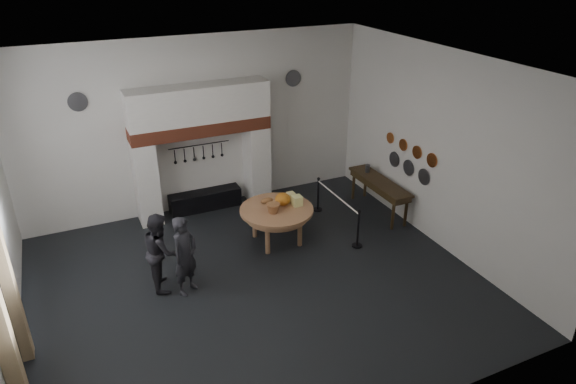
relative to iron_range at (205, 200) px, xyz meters
name	(u,v)px	position (x,y,z in m)	size (l,w,h in m)	color
floor	(257,283)	(0.00, -3.72, -0.25)	(9.00, 8.00, 0.02)	black
ceiling	(250,68)	(0.00, -3.72, 4.25)	(9.00, 8.00, 0.02)	silver
wall_back	(197,126)	(0.00, 0.28, 2.00)	(9.00, 0.02, 4.50)	silver
wall_front	(367,308)	(0.00, -7.72, 2.00)	(9.00, 0.02, 4.50)	silver
wall_right	(441,151)	(4.50, -3.72, 2.00)	(0.02, 8.00, 4.50)	silver
chimney_pier_left	(146,183)	(-1.48, -0.07, 0.82)	(0.55, 0.70, 2.15)	silver
chimney_pier_right	(257,164)	(1.48, -0.07, 0.82)	(0.55, 0.70, 2.15)	silver
hearth_brick_band	(200,127)	(0.00, -0.07, 2.06)	(3.50, 0.72, 0.32)	#9E442B
chimney_hood	(198,103)	(0.00, -0.07, 2.67)	(3.50, 0.70, 0.90)	silver
iron_range	(205,200)	(0.00, 0.00, 0.00)	(1.90, 0.45, 0.50)	black
utensil_rail	(199,145)	(0.00, 0.20, 1.50)	(0.02, 0.02, 1.60)	black
door_recess	(3,325)	(-4.47, -4.72, 1.00)	(0.04, 1.10, 2.50)	black
door_jamb_near	(8,350)	(-4.38, -5.42, 1.05)	(0.22, 0.30, 2.60)	tan
door_jamb_far	(10,294)	(-4.38, -4.02, 1.05)	(0.22, 0.30, 2.60)	tan
wall_plaque	(3,247)	(-4.45, -2.92, 1.35)	(0.05, 0.34, 0.44)	gold
work_table	(277,210)	(1.07, -2.33, 0.59)	(1.72, 1.72, 0.07)	#A76E4F
pumpkin	(283,199)	(1.27, -2.23, 0.78)	(0.36, 0.36, 0.31)	orange
cheese_block_big	(297,201)	(1.57, -2.38, 0.74)	(0.22, 0.22, 0.24)	#F3F391
cheese_block_small	(291,196)	(1.55, -2.08, 0.72)	(0.18, 0.18, 0.20)	#FFF398
wicker_basket	(273,208)	(0.92, -2.48, 0.73)	(0.32, 0.32, 0.22)	#A6683D
bread_loaf	(267,201)	(0.97, -1.98, 0.69)	(0.31, 0.18, 0.13)	olive
visitor_near	(185,256)	(-1.36, -3.37, 0.60)	(0.62, 0.41, 1.70)	black
visitor_far	(161,251)	(-1.76, -2.97, 0.58)	(0.81, 0.63, 1.67)	black
side_table	(380,182)	(4.10, -2.08, 0.62)	(0.55, 2.20, 0.06)	#352713
pewter_jug	(368,169)	(4.10, -1.48, 0.76)	(0.12, 0.12, 0.22)	#4C4B50
copper_pan_a	(432,160)	(4.46, -3.52, 1.70)	(0.34, 0.34, 0.03)	#C6662D
copper_pan_b	(417,152)	(4.46, -2.97, 1.70)	(0.32, 0.32, 0.03)	#C6662D
copper_pan_c	(403,145)	(4.46, -2.42, 1.70)	(0.30, 0.30, 0.03)	#C6662D
copper_pan_d	(390,138)	(4.46, -1.87, 1.70)	(0.28, 0.28, 0.03)	#C6662D
pewter_plate_left	(424,177)	(4.46, -3.32, 1.20)	(0.40, 0.40, 0.03)	#4C4C51
pewter_plate_mid	(408,168)	(4.46, -2.72, 1.20)	(0.40, 0.40, 0.03)	#4C4C51
pewter_plate_right	(394,159)	(4.46, -2.12, 1.20)	(0.40, 0.40, 0.03)	#4C4C51
pewter_plate_back_left	(78,102)	(-2.70, 0.24, 2.95)	(0.44, 0.44, 0.03)	#4C4C51
pewter_plate_back_right	(293,78)	(2.70, 0.24, 2.95)	(0.44, 0.44, 0.03)	#4C4C51
barrier_post_near	(358,229)	(2.69, -3.34, 0.20)	(0.05, 0.05, 0.90)	black
barrier_post_far	(318,195)	(2.69, -1.34, 0.20)	(0.05, 0.05, 0.90)	black
barrier_rope	(337,197)	(2.69, -2.34, 0.60)	(0.04, 0.04, 2.00)	white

